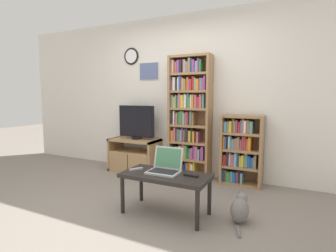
{
  "coord_description": "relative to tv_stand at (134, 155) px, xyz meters",
  "views": [
    {
      "loc": [
        1.68,
        -2.29,
        1.29
      ],
      "look_at": [
        0.1,
        0.94,
        0.88
      ],
      "focal_mm": 28.0,
      "sensor_mm": 36.0,
      "label": 1
    }
  ],
  "objects": [
    {
      "name": "tv_stand",
      "position": [
        0.0,
        0.0,
        0.0
      ],
      "size": [
        0.85,
        0.45,
        0.56
      ],
      "color": "tan",
      "rests_on": "ground_plane"
    },
    {
      "name": "remote_near_laptop",
      "position": [
        1.52,
        -1.22,
        0.18
      ],
      "size": [
        0.16,
        0.06,
        0.02
      ],
      "rotation": [
        0.0,
        0.0,
        4.61
      ],
      "color": "black",
      "rests_on": "coffee_table"
    },
    {
      "name": "bookshelf_tall",
      "position": [
        0.95,
        0.13,
        0.68
      ],
      "size": [
        0.67,
        0.26,
        1.92
      ],
      "color": "#9E754C",
      "rests_on": "ground_plane"
    },
    {
      "name": "ground_plane",
      "position": [
        0.8,
        -1.44,
        -0.28
      ],
      "size": [
        18.0,
        18.0,
        0.0
      ],
      "primitive_type": "plane",
      "color": "gray"
    },
    {
      "name": "bookshelf_short",
      "position": [
        1.78,
        0.11,
        0.23
      ],
      "size": [
        0.58,
        0.3,
        1.02
      ],
      "color": "#9E754C",
      "rests_on": "ground_plane"
    },
    {
      "name": "cat",
      "position": [
        2.01,
        -1.09,
        -0.14
      ],
      "size": [
        0.21,
        0.45,
        0.31
      ],
      "rotation": [
        0.0,
        0.0,
        -0.09
      ],
      "color": "slate",
      "rests_on": "ground_plane"
    },
    {
      "name": "remote_far_from_laptop",
      "position": [
        0.87,
        -1.27,
        0.18
      ],
      "size": [
        0.12,
        0.16,
        0.02
      ],
      "rotation": [
        0.0,
        0.0,
        2.59
      ],
      "color": "#99999E",
      "rests_on": "coffee_table"
    },
    {
      "name": "television",
      "position": [
        0.04,
        0.02,
        0.57
      ],
      "size": [
        0.67,
        0.18,
        0.57
      ],
      "color": "black",
      "rests_on": "tv_stand"
    },
    {
      "name": "coffee_table",
      "position": [
        1.24,
        -1.26,
        0.12
      ],
      "size": [
        0.96,
        0.47,
        0.45
      ],
      "color": "black",
      "rests_on": "ground_plane"
    },
    {
      "name": "wall_back",
      "position": [
        0.8,
        0.29,
        1.02
      ],
      "size": [
        6.82,
        0.09,
        2.6
      ],
      "color": "silver",
      "rests_on": "ground_plane"
    },
    {
      "name": "laptop",
      "position": [
        1.21,
        -1.19,
        0.24
      ],
      "size": [
        0.35,
        0.3,
        0.27
      ],
      "rotation": [
        0.0,
        0.0,
        0.02
      ],
      "color": "#B7BABC",
      "rests_on": "coffee_table"
    }
  ]
}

